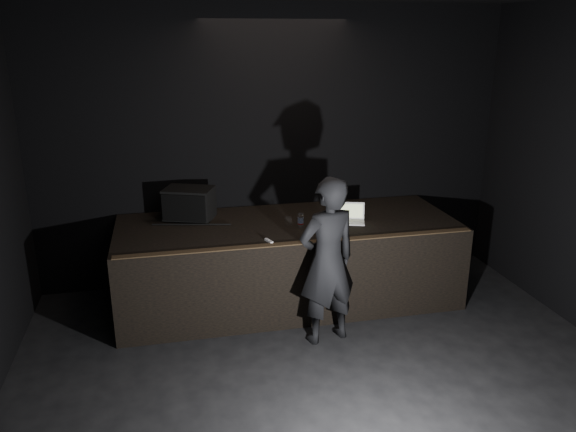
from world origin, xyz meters
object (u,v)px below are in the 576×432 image
at_px(stage_riser, 288,261).
at_px(stage_monitor, 189,203).
at_px(beer_can, 301,220).
at_px(person, 327,261).
at_px(laptop, 351,217).

bearing_deg(stage_riser, stage_monitor, 160.31).
distance_m(beer_can, person, 0.84).
height_order(stage_riser, stage_monitor, stage_monitor).
relative_size(stage_riser, beer_can, 24.26).
bearing_deg(laptop, person, -104.39).
xyz_separation_m(stage_riser, person, (0.19, -1.02, 0.40)).
distance_m(stage_riser, person, 1.11).
relative_size(stage_riser, person, 2.23).
bearing_deg(person, stage_monitor, -62.04).
xyz_separation_m(laptop, person, (-0.56, -0.89, -0.16)).
bearing_deg(beer_can, stage_riser, 117.29).
xyz_separation_m(stage_monitor, beer_can, (1.23, -0.61, -0.11)).
height_order(stage_monitor, beer_can, stage_monitor).
bearing_deg(stage_riser, person, -79.39).
bearing_deg(beer_can, laptop, 6.68).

